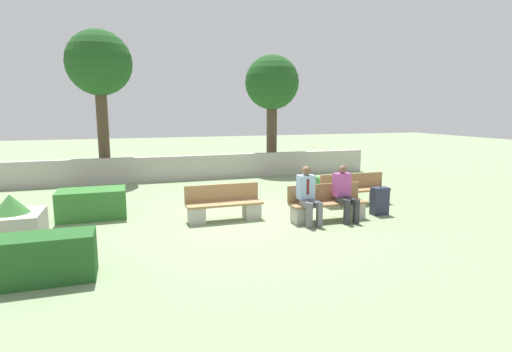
% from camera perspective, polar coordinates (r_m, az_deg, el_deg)
% --- Properties ---
extents(ground_plane, '(60.00, 60.00, 0.00)m').
position_cam_1_polar(ground_plane, '(9.66, -2.28, -5.91)').
color(ground_plane, gray).
extents(perimeter_wall, '(13.80, 0.30, 0.90)m').
position_cam_1_polar(perimeter_wall, '(15.04, -8.29, 1.25)').
color(perimeter_wall, '#ADA89E').
rests_on(perimeter_wall, ground_plane).
extents(bench_front, '(1.86, 0.48, 0.82)m').
position_cam_1_polar(bench_front, '(9.52, 10.16, -4.32)').
color(bench_front, '#937047').
rests_on(bench_front, ground_plane).
extents(bench_left_side, '(1.78, 0.48, 0.82)m').
position_cam_1_polar(bench_left_side, '(9.35, -4.57, -4.46)').
color(bench_left_side, '#937047').
rests_on(bench_left_side, ground_plane).
extents(bench_right_side, '(1.93, 0.48, 0.82)m').
position_cam_1_polar(bench_right_side, '(11.23, 13.98, -2.35)').
color(bench_right_side, '#937047').
rests_on(bench_right_side, ground_plane).
extents(person_seated_man, '(0.38, 0.63, 1.31)m').
position_cam_1_polar(person_seated_man, '(9.05, 7.43, -2.36)').
color(person_seated_man, slate).
rests_on(person_seated_man, ground_plane).
extents(person_seated_woman, '(0.38, 0.63, 1.29)m').
position_cam_1_polar(person_seated_woman, '(9.48, 12.51, -2.07)').
color(person_seated_woman, '#333338').
rests_on(person_seated_woman, ground_plane).
extents(hedge_block_near_left, '(1.12, 0.64, 0.60)m').
position_cam_1_polar(hedge_block_near_left, '(12.02, 11.33, -1.59)').
color(hedge_block_near_left, '#3D7A38').
rests_on(hedge_block_near_left, ground_plane).
extents(hedge_block_near_right, '(1.36, 0.64, 0.71)m').
position_cam_1_polar(hedge_block_near_right, '(6.86, -27.67, -10.31)').
color(hedge_block_near_right, '#235623').
rests_on(hedge_block_near_right, ground_plane).
extents(hedge_block_mid_left, '(1.53, 0.89, 0.69)m').
position_cam_1_polar(hedge_block_mid_left, '(10.29, -22.35, -3.68)').
color(hedge_block_mid_left, '#33702D').
rests_on(hedge_block_mid_left, ground_plane).
extents(planter_corner_left, '(1.05, 1.05, 1.01)m').
position_cam_1_polar(planter_corner_left, '(8.78, -31.47, -6.06)').
color(planter_corner_left, '#ADA89E').
rests_on(planter_corner_left, ground_plane).
extents(suitcase, '(0.41, 0.23, 0.88)m').
position_cam_1_polar(suitcase, '(10.28, 17.25, -3.43)').
color(suitcase, '#282D42').
rests_on(suitcase, ground_plane).
extents(tree_leftmost, '(2.29, 2.29, 5.35)m').
position_cam_1_polar(tree_leftmost, '(15.62, -21.50, 14.43)').
color(tree_leftmost, '#473828').
rests_on(tree_leftmost, ground_plane).
extents(tree_center_left, '(2.22, 2.22, 4.80)m').
position_cam_1_polar(tree_center_left, '(16.87, 2.30, 12.86)').
color(tree_center_left, '#473828').
rests_on(tree_center_left, ground_plane).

